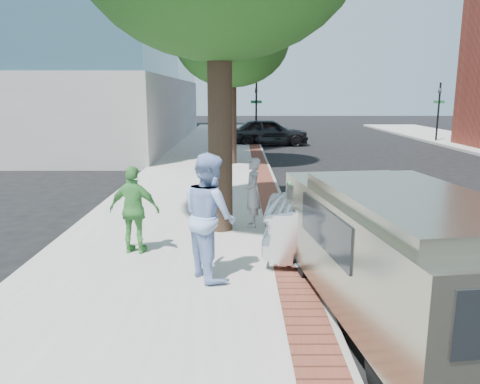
{
  "coord_description": "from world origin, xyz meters",
  "views": [
    {
      "loc": [
        -0.2,
        -8.12,
        3.1
      ],
      "look_at": [
        -0.18,
        0.91,
        1.2
      ],
      "focal_mm": 35.0,
      "sensor_mm": 36.0,
      "label": 1
    }
  ],
  "objects_px": {
    "bg_car": "(268,132)",
    "sedan_silver": "(402,226)",
    "person_green": "(134,210)",
    "person_gray": "(253,192)",
    "parking_meter": "(290,203)",
    "van": "(393,247)",
    "person_officer": "(210,216)"
  },
  "relations": [
    {
      "from": "bg_car",
      "to": "sedan_silver",
      "type": "bearing_deg",
      "value": -179.42
    },
    {
      "from": "person_green",
      "to": "person_gray",
      "type": "bearing_deg",
      "value": -131.6
    },
    {
      "from": "sedan_silver",
      "to": "bg_car",
      "type": "xyz_separation_m",
      "value": [
        -1.1,
        20.68,
        0.03
      ]
    },
    {
      "from": "parking_meter",
      "to": "bg_car",
      "type": "relative_size",
      "value": 0.3
    },
    {
      "from": "person_gray",
      "to": "person_green",
      "type": "height_order",
      "value": "person_green"
    },
    {
      "from": "person_gray",
      "to": "bg_car",
      "type": "relative_size",
      "value": 0.32
    },
    {
      "from": "bg_car",
      "to": "person_green",
      "type": "bearing_deg",
      "value": 167.01
    },
    {
      "from": "bg_car",
      "to": "van",
      "type": "bearing_deg",
      "value": 178.35
    },
    {
      "from": "sedan_silver",
      "to": "person_officer",
      "type": "bearing_deg",
      "value": 109.04
    },
    {
      "from": "person_officer",
      "to": "van",
      "type": "bearing_deg",
      "value": -142.11
    },
    {
      "from": "person_gray",
      "to": "van",
      "type": "height_order",
      "value": "van"
    },
    {
      "from": "person_gray",
      "to": "sedan_silver",
      "type": "distance_m",
      "value": 3.46
    },
    {
      "from": "van",
      "to": "person_green",
      "type": "bearing_deg",
      "value": 142.74
    },
    {
      "from": "person_officer",
      "to": "sedan_silver",
      "type": "distance_m",
      "value": 3.47
    },
    {
      "from": "sedan_silver",
      "to": "bg_car",
      "type": "distance_m",
      "value": 20.71
    },
    {
      "from": "person_officer",
      "to": "van",
      "type": "relative_size",
      "value": 0.39
    },
    {
      "from": "person_officer",
      "to": "person_gray",
      "type": "bearing_deg",
      "value": -43.02
    },
    {
      "from": "parking_meter",
      "to": "person_officer",
      "type": "relative_size",
      "value": 0.72
    },
    {
      "from": "bg_car",
      "to": "van",
      "type": "relative_size",
      "value": 0.92
    },
    {
      "from": "person_officer",
      "to": "sedan_silver",
      "type": "height_order",
      "value": "person_officer"
    },
    {
      "from": "person_gray",
      "to": "van",
      "type": "xyz_separation_m",
      "value": [
        1.81,
        -4.13,
        0.1
      ]
    },
    {
      "from": "sedan_silver",
      "to": "bg_car",
      "type": "bearing_deg",
      "value": 10.33
    },
    {
      "from": "person_green",
      "to": "van",
      "type": "bearing_deg",
      "value": 160.06
    },
    {
      "from": "van",
      "to": "person_officer",
      "type": "bearing_deg",
      "value": 148.72
    },
    {
      "from": "sedan_silver",
      "to": "van",
      "type": "distance_m",
      "value": 2.01
    },
    {
      "from": "parking_meter",
      "to": "bg_car",
      "type": "height_order",
      "value": "bg_car"
    },
    {
      "from": "person_gray",
      "to": "person_officer",
      "type": "distance_m",
      "value": 3.1
    },
    {
      "from": "parking_meter",
      "to": "person_green",
      "type": "height_order",
      "value": "person_green"
    },
    {
      "from": "sedan_silver",
      "to": "parking_meter",
      "type": "bearing_deg",
      "value": 94.6
    },
    {
      "from": "van",
      "to": "bg_car",
      "type": "bearing_deg",
      "value": 83.26
    },
    {
      "from": "parking_meter",
      "to": "person_gray",
      "type": "bearing_deg",
      "value": 105.47
    },
    {
      "from": "bg_car",
      "to": "van",
      "type": "xyz_separation_m",
      "value": [
        0.32,
        -22.53,
        0.2
      ]
    }
  ]
}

